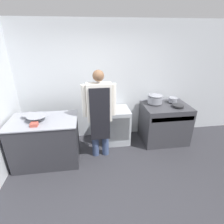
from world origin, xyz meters
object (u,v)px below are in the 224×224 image
object	(u,v)px
stove	(164,123)
person_cook	(99,110)
mixing_bowl	(37,118)
plastic_tub	(34,124)
sauce_pot	(173,100)
stock_pot	(155,99)
fridge_unit	(116,125)
saute_pan	(178,106)

from	to	relation	value
stove	person_cook	xyz separation A→B (m)	(-1.56, -0.39, 0.59)
mixing_bowl	plastic_tub	xyz separation A→B (m)	(-0.01, -0.21, -0.02)
plastic_tub	sauce_pot	xyz separation A→B (m)	(2.92, 0.78, 0.02)
stove	sauce_pot	distance (m)	0.58
sauce_pot	person_cook	bearing A→B (deg)	-163.37
plastic_tub	stock_pot	world-z (taller)	stock_pot
mixing_bowl	plastic_tub	distance (m)	0.21
plastic_tub	sauce_pot	bearing A→B (deg)	14.91
mixing_bowl	stock_pot	distance (m)	2.54
plastic_tub	fridge_unit	bearing A→B (deg)	25.71
person_cook	plastic_tub	size ratio (longest dim) A/B	14.99
mixing_bowl	sauce_pot	xyz separation A→B (m)	(2.91, 0.57, 0.00)
stock_pot	saute_pan	bearing A→B (deg)	-32.02
mixing_bowl	stock_pot	world-z (taller)	stock_pot
mixing_bowl	plastic_tub	size ratio (longest dim) A/B	3.05
person_cook	saute_pan	size ratio (longest dim) A/B	7.37
plastic_tub	stock_pot	xyz separation A→B (m)	(2.48, 0.78, 0.08)
stove	fridge_unit	size ratio (longest dim) A/B	1.26
person_cook	mixing_bowl	xyz separation A→B (m)	(-1.15, -0.04, -0.07)
stock_pot	fridge_unit	bearing A→B (deg)	-178.77
fridge_unit	saute_pan	world-z (taller)	saute_pan
stove	saute_pan	xyz separation A→B (m)	(0.21, -0.14, 0.49)
plastic_tub	stock_pot	distance (m)	2.60
saute_pan	sauce_pot	size ratio (longest dim) A/B	1.23
stove	fridge_unit	distance (m)	1.15
fridge_unit	stove	bearing A→B (deg)	-5.97
stock_pot	sauce_pot	xyz separation A→B (m)	(0.44, 0.00, -0.05)
fridge_unit	mixing_bowl	distance (m)	1.75
person_cook	mixing_bowl	world-z (taller)	person_cook
stove	saute_pan	distance (m)	0.55
person_cook	stock_pot	xyz separation A→B (m)	(1.32, 0.53, -0.01)
mixing_bowl	stock_pot	size ratio (longest dim) A/B	1.11
stove	plastic_tub	xyz separation A→B (m)	(-2.71, -0.64, 0.50)
fridge_unit	plastic_tub	size ratio (longest dim) A/B	6.79
fridge_unit	person_cook	xyz separation A→B (m)	(-0.42, -0.51, 0.63)
stock_pot	sauce_pot	distance (m)	0.44
stove	mixing_bowl	distance (m)	2.79
mixing_bowl	saute_pan	distance (m)	2.93
person_cook	sauce_pot	bearing A→B (deg)	16.63
stove	person_cook	distance (m)	1.71
stove	sauce_pot	bearing A→B (deg)	33.82
person_cook	stock_pot	world-z (taller)	person_cook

